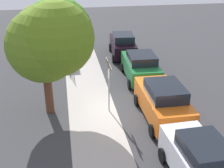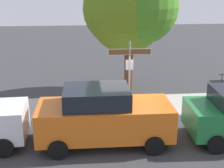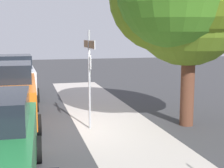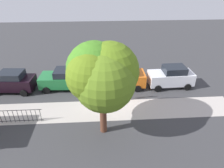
% 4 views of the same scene
% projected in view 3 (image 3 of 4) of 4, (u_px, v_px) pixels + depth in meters
% --- Properties ---
extents(ground_plane, '(60.00, 60.00, 0.00)m').
position_uv_depth(ground_plane, '(77.00, 129.00, 10.23)').
color(ground_plane, '#38383A').
extents(sidewalk_strip, '(24.00, 2.60, 0.00)m').
position_uv_depth(sidewalk_strip, '(137.00, 146.00, 8.65)').
color(sidewalk_strip, '#B4ABA3').
rests_on(sidewalk_strip, ground_plane).
extents(street_sign, '(1.75, 0.07, 3.11)m').
position_uv_depth(street_sign, '(89.00, 61.00, 10.00)').
color(street_sign, '#9EA0A5').
rests_on(street_sign, ground_plane).
extents(car_white, '(4.10, 2.04, 2.01)m').
position_uv_depth(car_white, '(15.00, 77.00, 15.25)').
color(car_white, silver).
rests_on(car_white, ground_plane).
extents(car_orange, '(4.56, 2.15, 2.02)m').
position_uv_depth(car_orange, '(6.00, 94.00, 10.73)').
color(car_orange, orange).
rests_on(car_orange, ground_plane).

